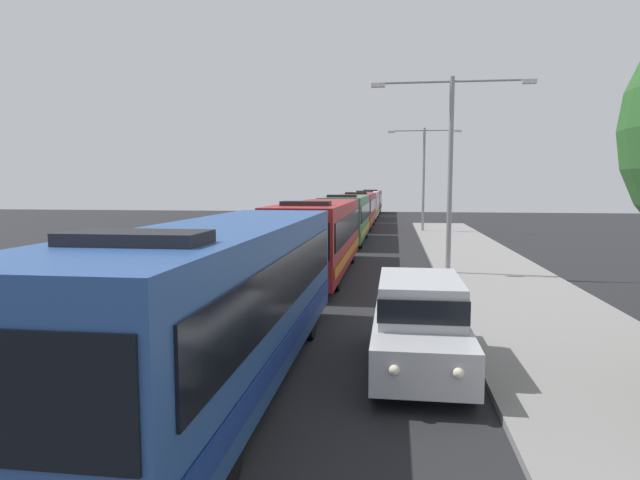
{
  "coord_description": "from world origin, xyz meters",
  "views": [
    {
      "loc": [
        1.87,
        1.54,
        3.78
      ],
      "look_at": [
        -0.36,
        17.76,
        2.13
      ],
      "focal_mm": 30.62,
      "sensor_mm": 36.0,
      "label": 1
    }
  ],
  "objects_px": {
    "bus_fourth_in_line": "(359,209)",
    "streetlamp_mid": "(451,152)",
    "bus_rear": "(366,204)",
    "bus_lead": "(225,296)",
    "white_suv": "(420,320)",
    "bus_second_in_line": "(320,234)",
    "bus_middle": "(347,217)",
    "streetlamp_far": "(424,168)",
    "bus_tail_end": "(371,201)"
  },
  "relations": [
    {
      "from": "bus_fourth_in_line",
      "to": "streetlamp_mid",
      "type": "xyz_separation_m",
      "value": [
        5.4,
        -25.47,
        3.42
      ]
    },
    {
      "from": "bus_fourth_in_line",
      "to": "bus_rear",
      "type": "bearing_deg",
      "value": 90.0
    },
    {
      "from": "bus_lead",
      "to": "bus_rear",
      "type": "bearing_deg",
      "value": 90.0
    },
    {
      "from": "white_suv",
      "to": "streetlamp_mid",
      "type": "relative_size",
      "value": 0.6
    },
    {
      "from": "bus_second_in_line",
      "to": "bus_fourth_in_line",
      "type": "distance_m",
      "value": 25.6
    },
    {
      "from": "bus_fourth_in_line",
      "to": "streetlamp_mid",
      "type": "distance_m",
      "value": 26.26
    },
    {
      "from": "bus_middle",
      "to": "streetlamp_far",
      "type": "xyz_separation_m",
      "value": [
        5.4,
        8.24,
        3.43
      ]
    },
    {
      "from": "bus_rear",
      "to": "white_suv",
      "type": "relative_size",
      "value": 2.55
    },
    {
      "from": "streetlamp_mid",
      "to": "streetlamp_far",
      "type": "height_order",
      "value": "streetlamp_far"
    },
    {
      "from": "bus_lead",
      "to": "bus_middle",
      "type": "distance_m",
      "value": 26.2
    },
    {
      "from": "bus_tail_end",
      "to": "bus_rear",
      "type": "bearing_deg",
      "value": -90.0
    },
    {
      "from": "bus_second_in_line",
      "to": "streetlamp_far",
      "type": "bearing_deg",
      "value": 75.8
    },
    {
      "from": "bus_lead",
      "to": "streetlamp_far",
      "type": "xyz_separation_m",
      "value": [
        5.4,
        34.44,
        3.43
      ]
    },
    {
      "from": "bus_rear",
      "to": "streetlamp_far",
      "type": "height_order",
      "value": "streetlamp_far"
    },
    {
      "from": "bus_tail_end",
      "to": "bus_lead",
      "type": "bearing_deg",
      "value": -90.0
    },
    {
      "from": "bus_tail_end",
      "to": "white_suv",
      "type": "distance_m",
      "value": 63.08
    },
    {
      "from": "bus_rear",
      "to": "streetlamp_far",
      "type": "xyz_separation_m",
      "value": [
        5.4,
        -17.14,
        3.43
      ]
    },
    {
      "from": "streetlamp_far",
      "to": "bus_second_in_line",
      "type": "bearing_deg",
      "value": -104.2
    },
    {
      "from": "bus_second_in_line",
      "to": "streetlamp_mid",
      "type": "distance_m",
      "value": 6.39
    },
    {
      "from": "bus_lead",
      "to": "bus_rear",
      "type": "relative_size",
      "value": 0.96
    },
    {
      "from": "bus_fourth_in_line",
      "to": "bus_tail_end",
      "type": "relative_size",
      "value": 1.13
    },
    {
      "from": "bus_fourth_in_line",
      "to": "bus_middle",
      "type": "bearing_deg",
      "value": -90.0
    },
    {
      "from": "bus_fourth_in_line",
      "to": "white_suv",
      "type": "relative_size",
      "value": 2.58
    },
    {
      "from": "bus_tail_end",
      "to": "white_suv",
      "type": "height_order",
      "value": "bus_tail_end"
    },
    {
      "from": "streetlamp_mid",
      "to": "streetlamp_far",
      "type": "xyz_separation_m",
      "value": [
        0.0,
        21.2,
        0.01
      ]
    },
    {
      "from": "bus_lead",
      "to": "bus_fourth_in_line",
      "type": "bearing_deg",
      "value": 90.0
    },
    {
      "from": "bus_lead",
      "to": "streetlamp_mid",
      "type": "bearing_deg",
      "value": 67.82
    },
    {
      "from": "bus_lead",
      "to": "bus_fourth_in_line",
      "type": "height_order",
      "value": "same"
    },
    {
      "from": "bus_lead",
      "to": "white_suv",
      "type": "bearing_deg",
      "value": 18.76
    },
    {
      "from": "bus_middle",
      "to": "bus_fourth_in_line",
      "type": "height_order",
      "value": "same"
    },
    {
      "from": "bus_lead",
      "to": "bus_middle",
      "type": "bearing_deg",
      "value": 90.0
    },
    {
      "from": "bus_tail_end",
      "to": "streetlamp_mid",
      "type": "distance_m",
      "value": 51.38
    },
    {
      "from": "bus_second_in_line",
      "to": "white_suv",
      "type": "relative_size",
      "value": 2.51
    },
    {
      "from": "bus_fourth_in_line",
      "to": "bus_tail_end",
      "type": "xyz_separation_m",
      "value": [
        -0.0,
        25.52,
        -0.0
      ]
    },
    {
      "from": "bus_second_in_line",
      "to": "bus_rear",
      "type": "distance_m",
      "value": 38.46
    },
    {
      "from": "bus_middle",
      "to": "bus_tail_end",
      "type": "relative_size",
      "value": 0.99
    },
    {
      "from": "bus_lead",
      "to": "streetlamp_mid",
      "type": "distance_m",
      "value": 14.7
    },
    {
      "from": "bus_middle",
      "to": "bus_tail_end",
      "type": "bearing_deg",
      "value": 90.0
    },
    {
      "from": "bus_tail_end",
      "to": "bus_middle",
      "type": "bearing_deg",
      "value": -90.0
    },
    {
      "from": "bus_middle",
      "to": "bus_rear",
      "type": "bearing_deg",
      "value": 90.0
    },
    {
      "from": "bus_lead",
      "to": "bus_second_in_line",
      "type": "relative_size",
      "value": 0.97
    },
    {
      "from": "bus_middle",
      "to": "bus_tail_end",
      "type": "distance_m",
      "value": 38.03
    },
    {
      "from": "white_suv",
      "to": "streetlamp_far",
      "type": "relative_size",
      "value": 0.59
    },
    {
      "from": "bus_tail_end",
      "to": "bus_second_in_line",
      "type": "bearing_deg",
      "value": -90.0
    },
    {
      "from": "bus_fourth_in_line",
      "to": "white_suv",
      "type": "distance_m",
      "value": 37.64
    },
    {
      "from": "bus_second_in_line",
      "to": "white_suv",
      "type": "xyz_separation_m",
      "value": [
        3.7,
        -11.85,
        -0.66
      ]
    },
    {
      "from": "bus_second_in_line",
      "to": "streetlamp_mid",
      "type": "bearing_deg",
      "value": 1.42
    },
    {
      "from": "bus_middle",
      "to": "bus_fourth_in_line",
      "type": "distance_m",
      "value": 12.51
    },
    {
      "from": "bus_fourth_in_line",
      "to": "bus_lead",
      "type": "bearing_deg",
      "value": -90.0
    },
    {
      "from": "bus_fourth_in_line",
      "to": "streetlamp_far",
      "type": "height_order",
      "value": "streetlamp_far"
    }
  ]
}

